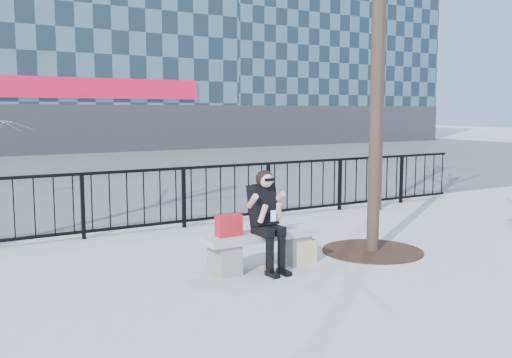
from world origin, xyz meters
TOP-DOWN VIEW (x-y plane):
  - ground at (0.00, 0.00)m, footprint 120.00×120.00m
  - street_surface at (0.00, 15.00)m, footprint 60.00×23.00m
  - railing at (0.00, 3.00)m, footprint 14.00×0.06m
  - tree_grate at (1.90, -0.10)m, footprint 1.50×1.50m
  - bench_main at (0.00, 0.00)m, footprint 1.65×0.46m
  - seated_woman at (0.00, -0.16)m, footprint 0.50×0.64m
  - handbag at (-0.48, 0.02)m, footprint 0.34×0.16m
  - shopping_bag at (0.63, -0.13)m, footprint 0.35×0.15m

SIDE VIEW (x-z plane):
  - ground at x=0.00m, z-range 0.00..0.00m
  - street_surface at x=0.00m, z-range 0.00..0.01m
  - tree_grate at x=1.90m, z-range 0.00..0.02m
  - shopping_bag at x=0.63m, z-range 0.00..0.33m
  - bench_main at x=0.00m, z-range 0.06..0.55m
  - railing at x=0.00m, z-range 0.00..1.11m
  - handbag at x=-0.48m, z-range 0.49..0.77m
  - seated_woman at x=0.00m, z-range 0.00..1.34m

